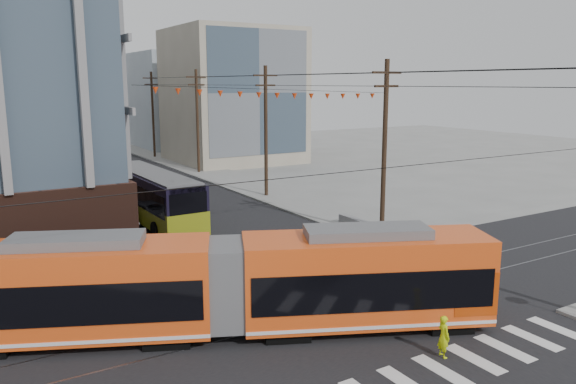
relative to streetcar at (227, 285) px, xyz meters
name	(u,v)px	position (x,y,z in m)	size (l,w,h in m)	color
ground	(399,333)	(5.76, -3.41, -1.98)	(160.00, 160.00, 0.00)	slate
bg_bldg_ne_near	(232,96)	(21.76, 44.59, 6.02)	(14.00, 14.00, 16.00)	gray
bg_bldg_ne_far	(188,100)	(23.76, 64.59, 5.02)	(16.00, 16.00, 14.00)	#8C99A5
utility_pole_far	(153,115)	(14.26, 52.59, 3.52)	(0.30, 0.30, 11.00)	black
streetcar	(227,285)	(0.00, 0.00, 0.00)	(20.52, 2.88, 3.95)	#DF4B15
city_bus	(152,196)	(3.20, 19.05, -0.15)	(2.80, 12.92, 3.66)	black
parked_car_silver	(161,262)	(-0.01, 7.82, -1.28)	(1.48, 4.25, 1.40)	#A7B4BE
parked_car_white	(114,227)	(-0.16, 16.42, -1.31)	(1.88, 4.61, 1.34)	silver
parked_car_grey	(116,214)	(0.78, 19.72, -1.27)	(2.34, 5.08, 1.41)	#424551
pedestrian	(444,336)	(5.74, -5.68, -1.20)	(0.57, 0.37, 1.55)	#C6DE0C
jersey_barrier	(358,225)	(14.06, 9.71, -1.60)	(0.85, 3.76, 0.75)	slate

